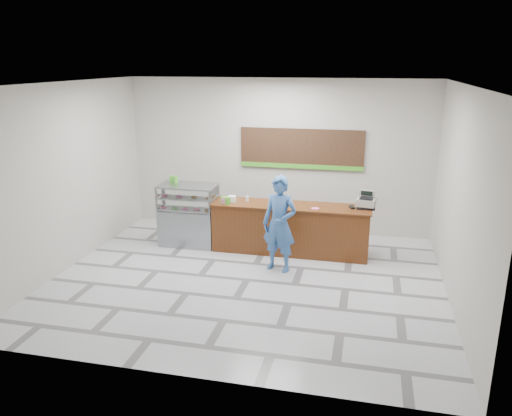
% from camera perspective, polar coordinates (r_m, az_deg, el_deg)
% --- Properties ---
extents(floor, '(7.00, 7.00, 0.00)m').
position_cam_1_polar(floor, '(9.24, -1.05, -8.21)').
color(floor, silver).
rests_on(floor, ground).
extents(back_wall, '(7.00, 0.00, 7.00)m').
position_cam_1_polar(back_wall, '(11.52, 2.49, 5.94)').
color(back_wall, '#BCB8AD').
rests_on(back_wall, floor).
extents(ceiling, '(7.00, 7.00, 0.00)m').
position_cam_1_polar(ceiling, '(8.40, -1.18, 14.02)').
color(ceiling, silver).
rests_on(ceiling, back_wall).
extents(sales_counter, '(3.26, 0.76, 1.03)m').
position_cam_1_polar(sales_counter, '(10.37, 3.94, -2.37)').
color(sales_counter, '#632D13').
rests_on(sales_counter, floor).
extents(display_case, '(1.22, 0.72, 1.33)m').
position_cam_1_polar(display_case, '(10.86, -7.69, -0.72)').
color(display_case, gray).
rests_on(display_case, floor).
extents(menu_board, '(2.80, 0.06, 0.90)m').
position_cam_1_polar(menu_board, '(11.37, 5.21, 6.68)').
color(menu_board, black).
rests_on(menu_board, back_wall).
extents(cash_register, '(0.41, 0.43, 0.34)m').
position_cam_1_polar(cash_register, '(10.20, 12.49, 0.72)').
color(cash_register, black).
rests_on(cash_register, sales_counter).
extents(card_terminal, '(0.13, 0.18, 0.04)m').
position_cam_1_polar(card_terminal, '(10.14, 10.88, 0.09)').
color(card_terminal, black).
rests_on(card_terminal, sales_counter).
extents(serving_tray, '(0.41, 0.35, 0.02)m').
position_cam_1_polar(serving_tray, '(10.12, 2.62, 0.29)').
color(serving_tray, '#32B70A').
rests_on(serving_tray, sales_counter).
extents(napkin_box, '(0.16, 0.16, 0.13)m').
position_cam_1_polar(napkin_box, '(10.40, -2.76, 1.04)').
color(napkin_box, white).
rests_on(napkin_box, sales_counter).
extents(straw_cup, '(0.07, 0.07, 0.11)m').
position_cam_1_polar(straw_cup, '(10.45, -1.02, 1.09)').
color(straw_cup, silver).
rests_on(straw_cup, sales_counter).
extents(promo_box, '(0.19, 0.15, 0.15)m').
position_cam_1_polar(promo_box, '(10.25, -3.52, 0.86)').
color(promo_box, green).
rests_on(promo_box, sales_counter).
extents(donut_decal, '(0.17, 0.17, 0.00)m').
position_cam_1_polar(donut_decal, '(10.01, 6.79, -0.04)').
color(donut_decal, pink).
rests_on(donut_decal, sales_counter).
extents(green_cup_left, '(0.09, 0.09, 0.14)m').
position_cam_1_polar(green_cup_left, '(11.00, -9.65, 3.33)').
color(green_cup_left, green).
rests_on(green_cup_left, display_case).
extents(green_cup_right, '(0.09, 0.09, 0.14)m').
position_cam_1_polar(green_cup_right, '(10.90, -9.16, 3.25)').
color(green_cup_right, green).
rests_on(green_cup_right, display_case).
extents(customer, '(0.76, 0.60, 1.84)m').
position_cam_1_polar(customer, '(9.37, 2.71, -1.83)').
color(customer, '#3865A4').
rests_on(customer, floor).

